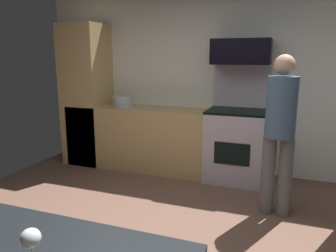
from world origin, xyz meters
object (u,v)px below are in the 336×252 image
Objects in this scene: person_cook at (280,128)px; wine_glass_mid at (31,240)px; stock_pot at (123,101)px; oven_range at (236,142)px; microwave at (241,52)px.

wine_glass_mid is (-0.75, -2.59, 0.09)m from person_cook.
oven_range is at bearing -0.18° from stock_pot.
stock_pot is (-1.48, 3.45, -0.04)m from wine_glass_mid.
microwave is at bearing 90.00° from oven_range.
stock_pot is (-1.68, -0.08, -0.71)m from microwave.
oven_range is 5.18× the size of stock_pot.
wine_glass_mid is at bearing -66.84° from stock_pot.
wine_glass_mid is 0.55× the size of stock_pot.
stock_pot is at bearing 179.82° from oven_range.
microwave is 1.83m from stock_pot.
stock_pot is at bearing 158.84° from person_cook.
oven_range is 2.07× the size of microwave.
oven_range is 1.74m from stock_pot.
microwave is at bearing 86.69° from wine_glass_mid.
stock_pot is (-1.68, 0.01, 0.46)m from oven_range.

